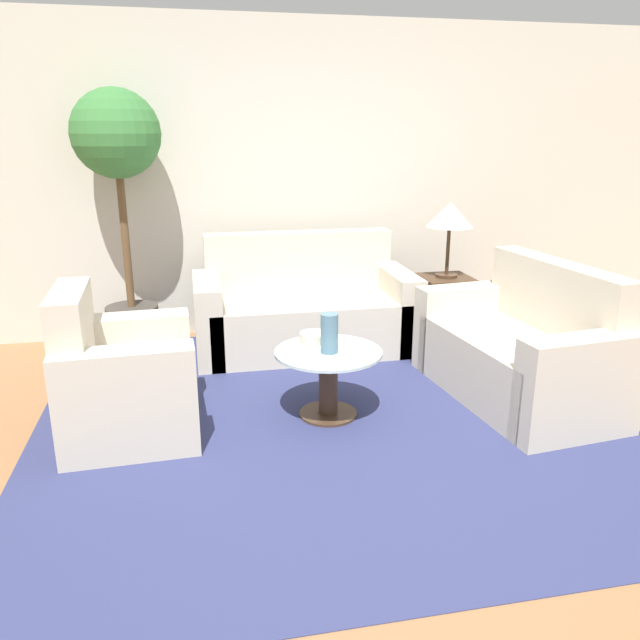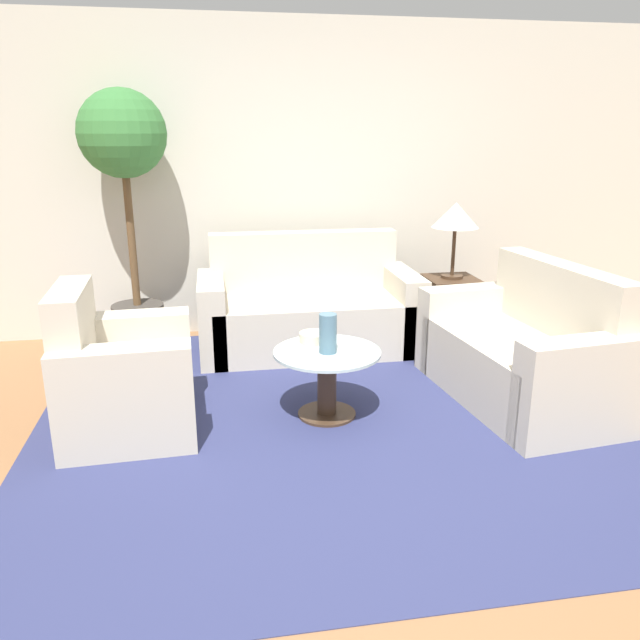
# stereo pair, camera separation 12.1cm
# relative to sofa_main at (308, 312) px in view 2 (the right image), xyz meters

# --- Properties ---
(ground_plane) EXTENTS (14.00, 14.00, 0.00)m
(ground_plane) POSITION_rel_sofa_main_xyz_m (-0.08, -2.09, -0.30)
(ground_plane) COLOR #8E603D
(wall_back) EXTENTS (10.00, 0.06, 2.60)m
(wall_back) POSITION_rel_sofa_main_xyz_m (-0.08, 0.59, 1.00)
(wall_back) COLOR beige
(wall_back) RESTS_ON ground_plane
(rug) EXTENTS (3.53, 3.46, 0.01)m
(rug) POSITION_rel_sofa_main_xyz_m (-0.08, -1.31, -0.29)
(rug) COLOR navy
(rug) RESTS_ON ground_plane
(sofa_main) EXTENTS (1.74, 0.80, 0.91)m
(sofa_main) POSITION_rel_sofa_main_xyz_m (0.00, 0.00, 0.00)
(sofa_main) COLOR beige
(sofa_main) RESTS_ON ground_plane
(armchair) EXTENTS (0.78, 0.88, 0.88)m
(armchair) POSITION_rel_sofa_main_xyz_m (-1.32, -1.28, 0.00)
(armchair) COLOR beige
(armchair) RESTS_ON ground_plane
(loveseat) EXTENTS (0.92, 1.52, 0.90)m
(loveseat) POSITION_rel_sofa_main_xyz_m (1.25, -1.26, -0.00)
(loveseat) COLOR beige
(loveseat) RESTS_ON ground_plane
(coffee_table) EXTENTS (0.66, 0.66, 0.43)m
(coffee_table) POSITION_rel_sofa_main_xyz_m (-0.08, -1.31, -0.02)
(coffee_table) COLOR #422D1E
(coffee_table) RESTS_ON ground_plane
(side_table) EXTENTS (0.41, 0.41, 0.55)m
(side_table) POSITION_rel_sofa_main_xyz_m (1.19, -0.06, -0.02)
(side_table) COLOR #422D1E
(side_table) RESTS_ON ground_plane
(table_lamp) EXTENTS (0.38, 0.38, 0.62)m
(table_lamp) POSITION_rel_sofa_main_xyz_m (1.19, -0.06, 0.75)
(table_lamp) COLOR #422D1E
(table_lamp) RESTS_ON side_table
(potted_plant) EXTENTS (0.66, 0.66, 2.02)m
(potted_plant) POSITION_rel_sofa_main_xyz_m (-1.36, 0.22, 1.12)
(potted_plant) COLOR #3D3833
(potted_plant) RESTS_ON ground_plane
(vase) EXTENTS (0.11, 0.11, 0.24)m
(vase) POSITION_rel_sofa_main_xyz_m (-0.08, -1.34, 0.25)
(vase) COLOR slate
(vase) RESTS_ON coffee_table
(bowl) EXTENTS (0.18, 0.18, 0.06)m
(bowl) POSITION_rel_sofa_main_xyz_m (-0.13, -1.13, 0.16)
(bowl) COLOR beige
(bowl) RESTS_ON coffee_table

